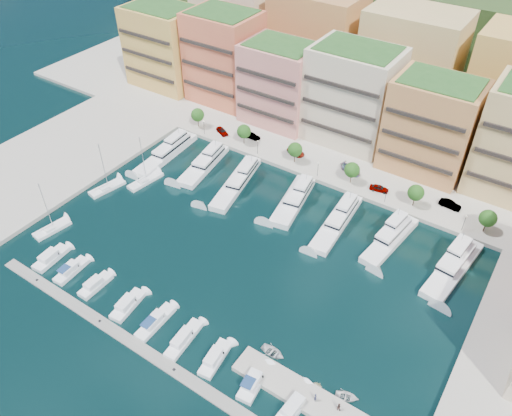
% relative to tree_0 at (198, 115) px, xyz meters
% --- Properties ---
extents(ground, '(400.00, 400.00, 0.00)m').
position_rel_tree_0_xyz_m(ground, '(40.00, -33.50, -4.74)').
color(ground, black).
rests_on(ground, ground).
extents(north_quay, '(220.00, 64.00, 2.00)m').
position_rel_tree_0_xyz_m(north_quay, '(40.00, 28.50, -4.74)').
color(north_quay, '#9E998E').
rests_on(north_quay, ground).
extents(west_quay, '(34.00, 76.00, 2.00)m').
position_rel_tree_0_xyz_m(west_quay, '(-22.00, -41.50, -4.74)').
color(west_quay, '#9E998E').
rests_on(west_quay, ground).
extents(hillside, '(240.00, 40.00, 58.00)m').
position_rel_tree_0_xyz_m(hillside, '(40.00, 76.50, -4.74)').
color(hillside, '#213315').
rests_on(hillside, ground).
extents(south_pontoon, '(72.00, 2.20, 0.35)m').
position_rel_tree_0_xyz_m(south_pontoon, '(37.00, -63.50, -4.74)').
color(south_pontoon, gray).
rests_on(south_pontoon, ground).
extents(finger_pier, '(32.00, 5.00, 2.00)m').
position_rel_tree_0_xyz_m(finger_pier, '(70.00, -55.50, -4.74)').
color(finger_pier, '#9E998E').
rests_on(finger_pier, ground).
extents(apartment_0, '(22.00, 16.50, 24.80)m').
position_rel_tree_0_xyz_m(apartment_0, '(-26.00, 16.49, 8.57)').
color(apartment_0, tan).
rests_on(apartment_0, north_quay).
extents(apartment_1, '(20.00, 16.50, 26.80)m').
position_rel_tree_0_xyz_m(apartment_1, '(-4.00, 18.49, 9.57)').
color(apartment_1, '#DC7049').
rests_on(apartment_1, north_quay).
extents(apartment_2, '(20.00, 15.50, 22.80)m').
position_rel_tree_0_xyz_m(apartment_2, '(17.00, 16.49, 7.57)').
color(apartment_2, tan).
rests_on(apartment_2, north_quay).
extents(apartment_3, '(22.00, 16.50, 25.80)m').
position_rel_tree_0_xyz_m(apartment_3, '(38.00, 18.49, 9.07)').
color(apartment_3, beige).
rests_on(apartment_3, north_quay).
extents(apartment_4, '(20.00, 15.50, 23.80)m').
position_rel_tree_0_xyz_m(apartment_4, '(60.00, 16.49, 8.07)').
color(apartment_4, '#BF7747').
rests_on(apartment_4, north_quay).
extents(backblock_0, '(26.00, 18.00, 30.00)m').
position_rel_tree_0_xyz_m(backblock_0, '(-15.00, 40.50, 11.26)').
color(backblock_0, beige).
rests_on(backblock_0, north_quay).
extents(backblock_1, '(26.00, 18.00, 30.00)m').
position_rel_tree_0_xyz_m(backblock_1, '(15.00, 40.50, 11.26)').
color(backblock_1, '#BF7747').
rests_on(backblock_1, north_quay).
extents(backblock_2, '(26.00, 18.00, 30.00)m').
position_rel_tree_0_xyz_m(backblock_2, '(45.00, 40.50, 11.26)').
color(backblock_2, '#E1B677').
rests_on(backblock_2, north_quay).
extents(tree_0, '(3.80, 3.80, 5.65)m').
position_rel_tree_0_xyz_m(tree_0, '(0.00, 0.00, 0.00)').
color(tree_0, '#473323').
rests_on(tree_0, north_quay).
extents(tree_1, '(3.80, 3.80, 5.65)m').
position_rel_tree_0_xyz_m(tree_1, '(16.00, 0.00, 0.00)').
color(tree_1, '#473323').
rests_on(tree_1, north_quay).
extents(tree_2, '(3.80, 3.80, 5.65)m').
position_rel_tree_0_xyz_m(tree_2, '(32.00, 0.00, 0.00)').
color(tree_2, '#473323').
rests_on(tree_2, north_quay).
extents(tree_3, '(3.80, 3.80, 5.65)m').
position_rel_tree_0_xyz_m(tree_3, '(48.00, 0.00, 0.00)').
color(tree_3, '#473323').
rests_on(tree_3, north_quay).
extents(tree_4, '(3.80, 3.80, 5.65)m').
position_rel_tree_0_xyz_m(tree_4, '(64.00, 0.00, 0.00)').
color(tree_4, '#473323').
rests_on(tree_4, north_quay).
extents(tree_5, '(3.80, 3.80, 5.65)m').
position_rel_tree_0_xyz_m(tree_5, '(80.00, 0.00, 0.00)').
color(tree_5, '#473323').
rests_on(tree_5, north_quay).
extents(lamppost_0, '(0.30, 0.30, 4.20)m').
position_rel_tree_0_xyz_m(lamppost_0, '(4.00, -2.30, -0.92)').
color(lamppost_0, black).
rests_on(lamppost_0, north_quay).
extents(lamppost_1, '(0.30, 0.30, 4.20)m').
position_rel_tree_0_xyz_m(lamppost_1, '(22.00, -2.30, -0.92)').
color(lamppost_1, black).
rests_on(lamppost_1, north_quay).
extents(lamppost_2, '(0.30, 0.30, 4.20)m').
position_rel_tree_0_xyz_m(lamppost_2, '(40.00, -2.30, -0.92)').
color(lamppost_2, black).
rests_on(lamppost_2, north_quay).
extents(lamppost_3, '(0.30, 0.30, 4.20)m').
position_rel_tree_0_xyz_m(lamppost_3, '(58.00, -2.30, -0.92)').
color(lamppost_3, black).
rests_on(lamppost_3, north_quay).
extents(lamppost_4, '(0.30, 0.30, 4.20)m').
position_rel_tree_0_xyz_m(lamppost_4, '(76.00, -2.30, -0.92)').
color(lamppost_4, black).
rests_on(lamppost_4, north_quay).
extents(yacht_0, '(5.73, 22.71, 7.30)m').
position_rel_tree_0_xyz_m(yacht_0, '(1.61, -14.79, -3.53)').
color(yacht_0, white).
rests_on(yacht_0, ground).
extents(yacht_1, '(7.73, 20.00, 7.30)m').
position_rel_tree_0_xyz_m(yacht_1, '(13.10, -13.48, -3.65)').
color(yacht_1, white).
rests_on(yacht_1, ground).
extents(yacht_2, '(8.70, 22.91, 7.30)m').
position_rel_tree_0_xyz_m(yacht_2, '(24.60, -14.81, -3.53)').
color(yacht_2, white).
rests_on(yacht_2, ground).
extents(yacht_3, '(7.94, 19.56, 7.30)m').
position_rel_tree_0_xyz_m(yacht_3, '(39.89, -13.22, -3.53)').
color(yacht_3, white).
rests_on(yacht_3, ground).
extents(yacht_4, '(5.76, 21.66, 7.30)m').
position_rel_tree_0_xyz_m(yacht_4, '(51.93, -14.37, -3.65)').
color(yacht_4, white).
rests_on(yacht_4, ground).
extents(yacht_5, '(6.32, 19.08, 7.30)m').
position_rel_tree_0_xyz_m(yacht_5, '(64.07, -13.07, -3.53)').
color(yacht_5, white).
rests_on(yacht_5, ground).
extents(yacht_6, '(7.08, 20.95, 7.30)m').
position_rel_tree_0_xyz_m(yacht_6, '(77.89, -13.91, -3.53)').
color(yacht_6, white).
rests_on(yacht_6, ground).
extents(cruiser_0, '(3.50, 8.18, 2.55)m').
position_rel_tree_0_xyz_m(cruiser_0, '(7.51, -58.09, -4.20)').
color(cruiser_0, white).
rests_on(cruiser_0, ground).
extents(cruiser_1, '(3.07, 7.95, 2.66)m').
position_rel_tree_0_xyz_m(cruiser_1, '(13.80, -58.10, -4.17)').
color(cruiser_1, white).
rests_on(cruiser_1, ground).
extents(cruiser_2, '(2.53, 7.19, 2.55)m').
position_rel_tree_0_xyz_m(cruiser_2, '(20.88, -58.08, -4.20)').
color(cruiser_2, white).
rests_on(cruiser_2, ground).
extents(cruiser_3, '(3.64, 8.14, 2.55)m').
position_rel_tree_0_xyz_m(cruiser_3, '(29.74, -58.09, -4.20)').
color(cruiser_3, white).
rests_on(cruiser_3, ground).
extents(cruiser_4, '(2.72, 8.95, 2.66)m').
position_rel_tree_0_xyz_m(cruiser_4, '(36.78, -58.12, -4.17)').
color(cruiser_4, white).
rests_on(cruiser_4, ground).
extents(cruiser_5, '(3.13, 9.13, 2.55)m').
position_rel_tree_0_xyz_m(cruiser_5, '(43.54, -58.10, -4.20)').
color(cruiser_5, white).
rests_on(cruiser_5, ground).
extents(cruiser_6, '(3.44, 7.97, 2.55)m').
position_rel_tree_0_xyz_m(cruiser_6, '(50.52, -58.08, -4.20)').
color(cruiser_6, white).
rests_on(cruiser_6, ground).
extents(cruiser_7, '(3.64, 7.86, 2.66)m').
position_rel_tree_0_xyz_m(cruiser_7, '(58.49, -58.10, -4.17)').
color(cruiser_7, white).
rests_on(cruiser_7, ground).
extents(cruiser_8, '(3.21, 8.67, 2.55)m').
position_rel_tree_0_xyz_m(cruiser_8, '(66.17, -58.09, -4.20)').
color(cruiser_8, white).
rests_on(cruiser_8, ground).
extents(sailboat_1, '(4.52, 9.39, 13.20)m').
position_rel_tree_0_xyz_m(sailboat_1, '(-0.84, -34.65, -4.43)').
color(sailboat_1, white).
rests_on(sailboat_1, ground).
extents(sailboat_0, '(4.05, 8.50, 13.20)m').
position_rel_tree_0_xyz_m(sailboat_0, '(0.19, -51.99, -4.43)').
color(sailboat_0, white).
rests_on(sailboat_0, ground).
extents(sailboat_2, '(4.00, 9.90, 13.20)m').
position_rel_tree_0_xyz_m(sailboat_2, '(4.94, -27.28, -4.43)').
color(sailboat_2, white).
rests_on(sailboat_2, ground).
extents(tender_2, '(4.38, 3.67, 0.78)m').
position_rel_tree_0_xyz_m(tender_2, '(72.38, -51.75, -4.35)').
color(tender_2, white).
rests_on(tender_2, ground).
extents(tender_0, '(4.49, 3.27, 0.91)m').
position_rel_tree_0_xyz_m(tender_0, '(58.03, -51.44, -4.29)').
color(tender_0, silver).
rests_on(tender_0, ground).
extents(tender_1, '(1.56, 1.35, 0.81)m').
position_rel_tree_0_xyz_m(tender_1, '(67.47, -52.50, -4.34)').
color(tender_1, beige).
rests_on(tender_1, ground).
extents(car_0, '(5.01, 3.66, 1.59)m').
position_rel_tree_0_xyz_m(car_0, '(8.00, 0.72, -2.95)').
color(car_0, gray).
rests_on(car_0, north_quay).
extents(car_1, '(4.60, 1.79, 1.50)m').
position_rel_tree_0_xyz_m(car_1, '(16.51, 3.21, -3.00)').
color(car_1, gray).
rests_on(car_1, north_quay).
extents(car_2, '(5.57, 3.62, 1.43)m').
position_rel_tree_0_xyz_m(car_2, '(30.50, 3.31, -3.03)').
color(car_2, gray).
rests_on(car_2, north_quay).
extents(car_3, '(6.06, 3.93, 1.63)m').
position_rel_tree_0_xyz_m(car_3, '(46.13, 3.94, -2.93)').
color(car_3, gray).
rests_on(car_3, north_quay).
extents(car_4, '(4.83, 2.72, 1.55)m').
position_rel_tree_0_xyz_m(car_4, '(55.19, 0.75, -2.97)').
color(car_4, gray).
rests_on(car_4, north_quay).
extents(car_5, '(5.07, 2.00, 1.64)m').
position_rel_tree_0_xyz_m(car_5, '(71.28, 4.07, -2.92)').
color(car_5, gray).
rests_on(car_5, north_quay).
extents(person_0, '(0.72, 0.77, 1.77)m').
position_rel_tree_0_xyz_m(person_0, '(68.51, -55.45, -2.86)').
color(person_0, '#222544').
rests_on(person_0, finger_pier).
extents(person_1, '(0.94, 0.81, 1.66)m').
position_rel_tree_0_xyz_m(person_1, '(72.23, -54.79, -2.91)').
color(person_1, '#48302B').
rests_on(person_1, finger_pier).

